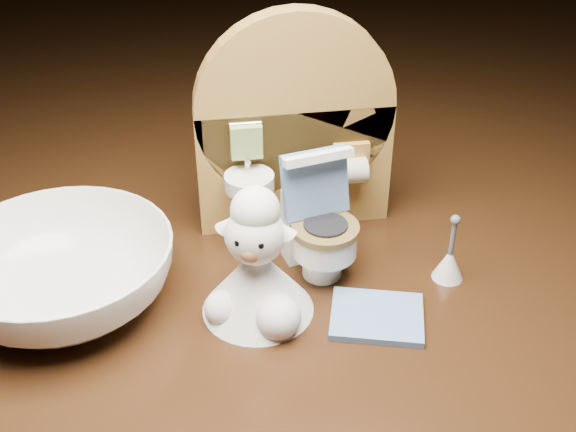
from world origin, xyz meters
name	(u,v)px	position (x,y,z in m)	size (l,w,h in m)	color
backdrop_panel	(294,137)	(0.00, 0.06, 0.07)	(0.13, 0.05, 0.15)	olive
toy_toilet	(318,228)	(0.01, 0.01, 0.03)	(0.05, 0.06, 0.08)	white
bath_mat	(377,316)	(0.03, -0.05, 0.00)	(0.05, 0.04, 0.00)	#5E83B1
toilet_brush	(449,262)	(0.08, -0.01, 0.01)	(0.02, 0.02, 0.05)	white
plush_lamb	(257,272)	(-0.04, -0.03, 0.03)	(0.07, 0.07, 0.09)	white
ceramic_bowl	(63,274)	(-0.15, 0.00, 0.02)	(0.13, 0.13, 0.04)	white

